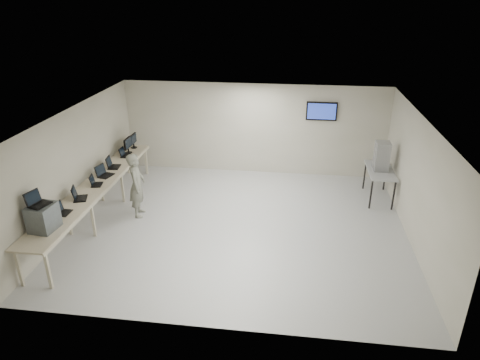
# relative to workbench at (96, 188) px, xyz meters

# --- Properties ---
(room) EXTENTS (8.01, 7.01, 2.81)m
(room) POSITION_rel_workbench_xyz_m (3.62, 0.06, 0.58)
(room) COLOR silver
(room) RESTS_ON ground
(workbench) EXTENTS (0.76, 6.00, 0.90)m
(workbench) POSITION_rel_workbench_xyz_m (0.00, 0.00, 0.00)
(workbench) COLOR beige
(workbench) RESTS_ON ground
(equipment_box) EXTENTS (0.50, 0.56, 0.54)m
(equipment_box) POSITION_rel_workbench_xyz_m (-0.06, -2.17, 0.35)
(equipment_box) COLOR slate
(equipment_box) RESTS_ON workbench
(laptop_on_box) EXTENTS (0.41, 0.44, 0.30)m
(laptop_on_box) POSITION_rel_workbench_xyz_m (-0.12, -2.17, 0.69)
(laptop_on_box) COLOR black
(laptop_on_box) RESTS_ON equipment_box
(laptop_0) EXTENTS (0.27, 0.33, 0.25)m
(laptop_0) POSITION_rel_workbench_xyz_m (-0.07, -1.49, 0.14)
(laptop_0) COLOR black
(laptop_0) RESTS_ON workbench
(laptop_1) EXTENTS (0.42, 0.44, 0.29)m
(laptop_1) POSITION_rel_workbench_xyz_m (-0.05, -0.79, 0.15)
(laptop_1) COLOR black
(laptop_1) RESTS_ON workbench
(laptop_2) EXTENTS (0.32, 0.36, 0.25)m
(laptop_2) POSITION_rel_workbench_xyz_m (-0.00, -0.01, 0.14)
(laptop_2) COLOR black
(laptop_2) RESTS_ON workbench
(laptop_3) EXTENTS (0.40, 0.44, 0.30)m
(laptop_3) POSITION_rel_workbench_xyz_m (-0.02, 0.56, 0.15)
(laptop_3) COLOR black
(laptop_3) RESTS_ON workbench
(laptop_4) EXTENTS (0.36, 0.41, 0.30)m
(laptop_4) POSITION_rel_workbench_xyz_m (-0.04, 1.15, 0.15)
(laptop_4) COLOR black
(laptop_4) RESTS_ON workbench
(laptop_5) EXTENTS (0.28, 0.34, 0.26)m
(laptop_5) POSITION_rel_workbench_xyz_m (-0.02, 2.00, 0.14)
(laptop_5) COLOR black
(laptop_5) RESTS_ON workbench
(monitor_near) EXTENTS (0.21, 0.46, 0.46)m
(monitor_near) POSITION_rel_workbench_xyz_m (-0.01, 2.29, 0.35)
(monitor_near) COLOR black
(monitor_near) RESTS_ON workbench
(monitor_far) EXTENTS (0.19, 0.44, 0.43)m
(monitor_far) POSITION_rel_workbench_xyz_m (-0.01, 2.73, 0.33)
(monitor_far) COLOR black
(monitor_far) RESTS_ON workbench
(soldier) EXTENTS (0.50, 0.67, 1.67)m
(soldier) POSITION_rel_workbench_xyz_m (0.97, 0.25, 0.01)
(soldier) COLOR slate
(soldier) RESTS_ON ground
(side_table) EXTENTS (0.68, 1.45, 0.87)m
(side_table) POSITION_rel_workbench_xyz_m (7.19, 1.99, -0.03)
(side_table) COLOR #A0A1A3
(side_table) RESTS_ON ground
(storage_bins) EXTENTS (0.37, 0.41, 0.78)m
(storage_bins) POSITION_rel_workbench_xyz_m (7.17, 1.99, 0.43)
(storage_bins) COLOR #A7A8AA
(storage_bins) RESTS_ON side_table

